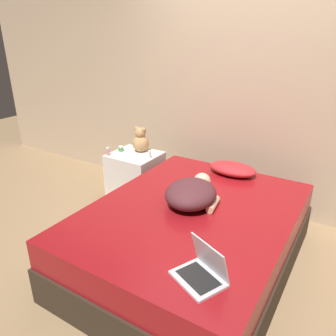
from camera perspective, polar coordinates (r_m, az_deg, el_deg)
ground_plane at (r=2.92m, az=3.92°, el=-16.14°), size 12.00×12.00×0.00m
wall_back at (r=3.50m, az=14.67°, el=13.31°), size 8.00×0.06×2.60m
bed at (r=2.76m, az=4.06°, el=-11.91°), size 1.52×1.99×0.53m
nightstand at (r=3.76m, az=-5.68°, el=-1.62°), size 0.53×0.48×0.57m
pillow at (r=3.26m, az=11.19°, el=-0.16°), size 0.47×0.28×0.12m
person_lying at (r=2.65m, az=4.24°, el=-4.32°), size 0.47×0.64×0.20m
laptop at (r=1.94m, az=6.03°, el=-17.37°), size 0.35×0.32×0.23m
teddy_bear at (r=3.69m, az=-4.80°, el=4.73°), size 0.19×0.19×0.29m
bottle_green at (r=3.75m, az=-8.21°, el=3.35°), size 0.06×0.06×0.06m
bottle_clear at (r=3.51m, az=-3.21°, el=2.37°), size 0.03×0.03×0.08m
bottle_pink at (r=3.64m, az=-10.45°, el=2.86°), size 0.03×0.03×0.09m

